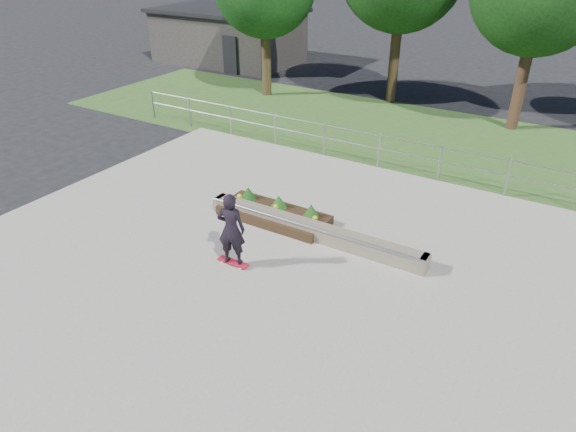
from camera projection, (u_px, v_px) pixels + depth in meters
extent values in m
plane|color=black|center=(245.00, 285.00, 11.34)|extent=(120.00, 120.00, 0.00)
cube|color=#305321|center=(413.00, 137.00, 19.56)|extent=(30.00, 8.00, 0.02)
cube|color=gray|center=(245.00, 284.00, 11.33)|extent=(15.00, 15.00, 0.06)
cylinder|color=gray|center=(153.00, 105.00, 21.21)|extent=(0.06, 0.06, 1.20)
cylinder|color=gray|center=(190.00, 112.00, 20.30)|extent=(0.06, 0.06, 1.20)
cylinder|color=#969A9F|center=(231.00, 121.00, 19.39)|extent=(0.06, 0.06, 1.20)
cylinder|color=#93959B|center=(275.00, 130.00, 18.48)|extent=(0.06, 0.06, 1.20)
cylinder|color=gray|center=(324.00, 140.00, 17.57)|extent=(0.06, 0.06, 1.20)
cylinder|color=gray|center=(379.00, 152.00, 16.66)|extent=(0.06, 0.06, 1.20)
cylinder|color=gray|center=(440.00, 164.00, 15.75)|extent=(0.06, 0.06, 1.20)
cylinder|color=gray|center=(508.00, 179.00, 14.84)|extent=(0.06, 0.06, 1.20)
cylinder|color=gray|center=(380.00, 136.00, 16.39)|extent=(20.00, 0.04, 0.04)
cylinder|color=#919499|center=(379.00, 149.00, 16.61)|extent=(20.00, 0.04, 0.04)
cube|color=#2E2B29|center=(229.00, 37.00, 30.50)|extent=(8.00, 5.00, 2.80)
cube|color=black|center=(227.00, 10.00, 29.77)|extent=(8.40, 5.40, 0.20)
cube|color=black|center=(230.00, 55.00, 27.87)|extent=(0.90, 0.10, 2.00)
cylinder|color=#362515|center=(266.00, 64.00, 24.00)|extent=(0.44, 0.44, 2.93)
cylinder|color=#312013|center=(394.00, 64.00, 22.88)|extent=(0.44, 0.44, 3.38)
cylinder|color=#362015|center=(519.00, 89.00, 19.68)|extent=(0.44, 0.44, 3.15)
cube|color=#655A4A|center=(312.00, 230.00, 12.93)|extent=(6.00, 0.40, 0.40)
cylinder|color=#999BA1|center=(308.00, 227.00, 12.68)|extent=(6.00, 0.06, 0.06)
cube|color=#695C4D|center=(221.00, 203.00, 14.25)|extent=(0.15, 0.42, 0.40)
cube|color=brown|center=(424.00, 264.00, 11.61)|extent=(0.15, 0.42, 0.40)
cube|color=black|center=(274.00, 215.00, 13.78)|extent=(3.00, 1.20, 0.25)
sphere|color=yellow|center=(239.00, 196.00, 14.30)|extent=(0.14, 0.14, 0.14)
sphere|color=yellow|center=(253.00, 204.00, 13.88)|extent=(0.14, 0.14, 0.14)
sphere|color=yellow|center=(276.00, 207.00, 13.75)|extent=(0.14, 0.14, 0.14)
sphere|color=yellow|center=(291.00, 216.00, 13.33)|extent=(0.14, 0.14, 0.14)
sphere|color=gold|center=(315.00, 218.00, 13.21)|extent=(0.14, 0.14, 0.14)
cone|color=#134012|center=(248.00, 193.00, 14.27)|extent=(0.44, 0.44, 0.36)
cone|color=#164F17|center=(279.00, 201.00, 13.82)|extent=(0.44, 0.44, 0.36)
cone|color=#1A4012|center=(311.00, 211.00, 13.36)|extent=(0.44, 0.44, 0.36)
cylinder|color=white|center=(222.00, 262.00, 11.98)|extent=(0.05, 0.03, 0.05)
cylinder|color=white|center=(227.00, 259.00, 12.12)|extent=(0.05, 0.03, 0.05)
cylinder|color=white|center=(240.00, 269.00, 11.74)|extent=(0.05, 0.03, 0.05)
cylinder|color=silver|center=(245.00, 265.00, 11.88)|extent=(0.05, 0.03, 0.05)
cylinder|color=gray|center=(224.00, 259.00, 12.04)|extent=(0.02, 0.18, 0.02)
cylinder|color=gray|center=(242.00, 266.00, 11.80)|extent=(0.02, 0.18, 0.02)
cube|color=#AB1529|center=(233.00, 262.00, 11.91)|extent=(0.80, 0.21, 0.02)
imported|color=black|center=(231.00, 229.00, 11.48)|extent=(0.74, 0.60, 1.75)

